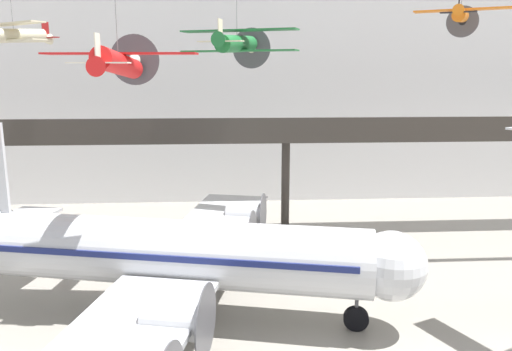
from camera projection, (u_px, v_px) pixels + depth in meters
hangar_back_wall at (274, 70)px, 50.86m from camera, size 140.00×3.00×26.61m
mezzanine_walkway at (288, 136)px, 40.53m from camera, size 110.00×3.20×9.66m
airliner_silver_main at (165, 253)px, 26.76m from camera, size 27.39×31.65×10.47m
suspended_plane_green_biplane at (237, 43)px, 35.72m from camera, size 8.59×7.42×9.28m
suspended_plane_cream_biplane at (13, 35)px, 34.23m from camera, size 6.04×5.65×8.19m
suspended_plane_orange_highwing at (461, 15)px, 34.44m from camera, size 6.05×5.41×7.15m
suspended_plane_red_highwing at (118, 63)px, 26.49m from camera, size 8.39×6.85×10.24m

